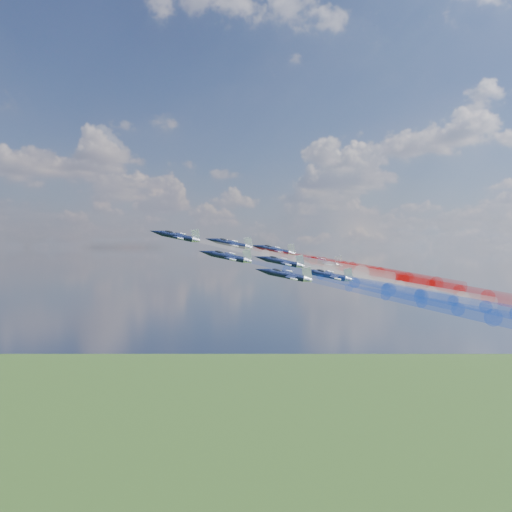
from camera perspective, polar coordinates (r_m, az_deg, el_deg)
jet_lead at (r=164.41m, az=-7.20°, el=1.79°), size 17.67×17.11×7.65m
trail_lead at (r=165.96m, az=3.81°, el=-0.43°), size 45.55×33.97×15.46m
jet_inner_left at (r=153.52m, az=-2.59°, el=-0.07°), size 17.67×17.11×7.65m
trail_inner_left at (r=158.00m, az=8.99°, el=-2.39°), size 45.55×33.97×15.46m
jet_inner_right at (r=173.84m, az=-2.28°, el=1.12°), size 17.67×17.11×7.65m
trail_inner_right at (r=177.97m, az=7.98°, el=-0.96°), size 45.55×33.97×15.46m
jet_outer_left at (r=142.52m, az=2.78°, el=-1.76°), size 17.67×17.11×7.65m
trail_outer_left at (r=150.25m, az=14.89°, el=-4.11°), size 45.55×33.97×15.46m
jet_center_third at (r=163.57m, az=2.36°, el=-0.54°), size 17.67×17.11×7.65m
trail_center_third at (r=170.54m, az=13.01°, el=-2.67°), size 45.55×33.97×15.46m
jet_outer_right at (r=184.43m, az=1.77°, el=0.54°), size 17.67×17.11×7.65m
trail_outer_right at (r=190.63m, az=11.29°, el=-1.40°), size 45.55×33.97×15.46m
jet_rear_left at (r=156.28m, az=6.69°, el=-1.77°), size 17.67×17.11×7.65m
trail_rear_left at (r=165.76m, az=17.54°, el=-3.88°), size 45.55×33.97×15.46m
jet_rear_right at (r=178.29m, az=6.05°, el=-0.56°), size 17.67×17.11×7.65m
trail_rear_right at (r=186.94m, az=15.66°, el=-2.49°), size 45.55×33.97×15.46m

